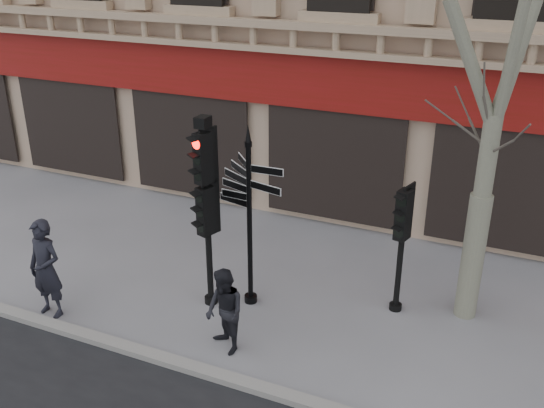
{
  "coord_description": "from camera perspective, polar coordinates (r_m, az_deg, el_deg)",
  "views": [
    {
      "loc": [
        4.19,
        -8.29,
        6.6
      ],
      "look_at": [
        0.26,
        0.6,
        2.34
      ],
      "focal_mm": 40.0,
      "sensor_mm": 36.0,
      "label": 1
    }
  ],
  "objects": [
    {
      "name": "pedestrian_b",
      "position": [
        10.5,
        -4.48,
        -10.06
      ],
      "size": [
        0.96,
        0.92,
        1.56
      ],
      "primitive_type": "imported",
      "rotation": [
        0.0,
        0.0,
        -0.61
      ],
      "color": "black",
      "rests_on": "ground"
    },
    {
      "name": "fingerpost",
      "position": [
        11.06,
        -2.19,
        1.57
      ],
      "size": [
        2.01,
        2.01,
        3.64
      ],
      "rotation": [
        0.0,
        0.0,
        -0.41
      ],
      "color": "black",
      "rests_on": "ground"
    },
    {
      "name": "ground",
      "position": [
        11.4,
        -2.48,
        -11.74
      ],
      "size": [
        80.0,
        80.0,
        0.0
      ],
      "primitive_type": "plane",
      "color": "slate",
      "rests_on": "ground"
    },
    {
      "name": "traffic_signal_secondary",
      "position": [
        11.33,
        12.23,
        -2.21
      ],
      "size": [
        0.48,
        0.4,
        2.52
      ],
      "rotation": [
        0.0,
        0.0,
        -0.25
      ],
      "color": "black",
      "rests_on": "ground"
    },
    {
      "name": "traffic_signal_main",
      "position": [
        11.1,
        -6.22,
        1.24
      ],
      "size": [
        0.49,
        0.41,
        3.79
      ],
      "rotation": [
        0.0,
        0.0,
        -0.31
      ],
      "color": "black",
      "rests_on": "ground"
    },
    {
      "name": "pedestrian_a",
      "position": [
        12.08,
        -20.53,
        -5.73
      ],
      "size": [
        0.73,
        0.5,
        1.95
      ],
      "primitive_type": "imported",
      "rotation": [
        0.0,
        0.0,
        -0.05
      ],
      "color": "black",
      "rests_on": "ground"
    },
    {
      "name": "kerb",
      "position": [
        10.39,
        -6.02,
        -15.52
      ],
      "size": [
        80.0,
        0.25,
        0.12
      ],
      "primitive_type": "cube",
      "color": "gray",
      "rests_on": "ground"
    }
  ]
}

